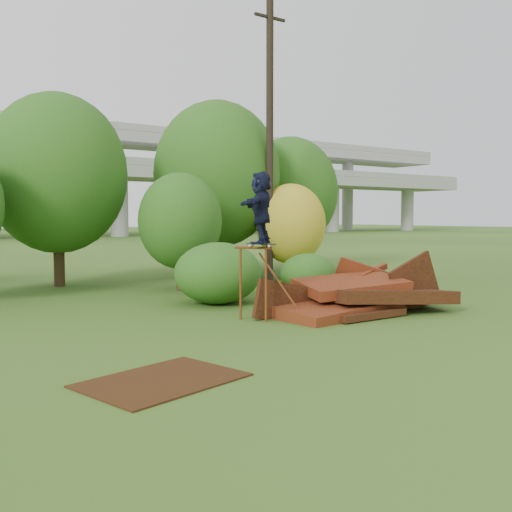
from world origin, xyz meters
TOP-DOWN VIEW (x-y plane):
  - ground at (0.00, 0.00)m, footprint 240.00×240.00m
  - scrap_pile at (2.22, 1.61)m, footprint 5.85×3.41m
  - grind_rail at (-0.82, 2.09)m, footprint 0.53×0.91m
  - skateboard at (-0.72, 1.90)m, footprint 0.52×0.74m
  - skater at (-0.72, 1.90)m, footprint 1.60×1.37m
  - flat_plate at (-4.89, -1.38)m, footprint 2.72×2.23m
  - tree_1 at (-2.81, 11.83)m, footprint 5.04×5.04m
  - tree_2 at (0.32, 8.25)m, footprint 2.88×2.88m
  - tree_3 at (3.62, 11.33)m, footprint 5.31×5.31m
  - tree_4 at (5.52, 8.74)m, footprint 2.81×2.81m
  - tree_5 at (8.00, 11.98)m, footprint 4.48×4.48m
  - shrub_left at (-0.14, 4.92)m, footprint 2.62×2.41m
  - shrub_right at (3.40, 5.09)m, footprint 1.90×1.74m
  - utility_pole at (4.44, 8.71)m, footprint 1.40×0.28m

SIDE VIEW (x-z plane):
  - ground at x=0.00m, z-range 0.00..0.00m
  - flat_plate at x=-4.89m, z-range 0.00..0.03m
  - scrap_pile at x=2.22m, z-range -0.57..1.37m
  - shrub_right at x=3.40m, z-range 0.00..1.35m
  - shrub_left at x=-0.14m, z-range 0.00..1.81m
  - grind_rail at x=-0.82m, z-range 0.20..2.03m
  - skateboard at x=-0.72m, z-range 1.85..1.93m
  - tree_4 at x=5.52m, z-range 0.32..4.19m
  - tree_2 at x=0.32m, z-range 0.37..4.43m
  - skater at x=-0.72m, z-range 1.91..3.64m
  - tree_5 at x=8.00m, z-range 0.56..6.86m
  - tree_1 at x=-2.81m, z-range 0.60..7.61m
  - tree_3 at x=3.62m, z-range 0.62..7.98m
  - utility_pole at x=4.44m, z-range 0.07..11.10m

